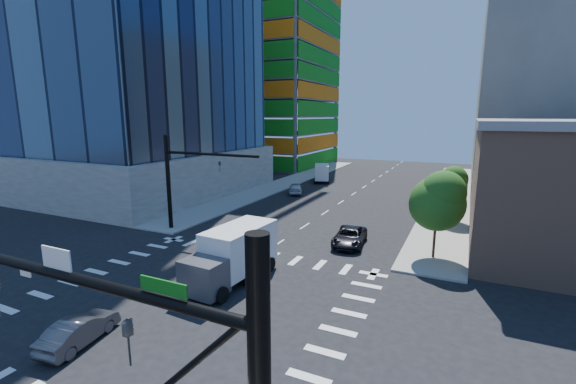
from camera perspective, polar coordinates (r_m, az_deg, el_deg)
The scene contains 15 objects.
ground at distance 24.45m, azimuth -14.72°, elevation -15.70°, with size 160.00×160.00×0.00m, color black.
road_markings at distance 24.45m, azimuth -14.72°, elevation -15.69°, with size 20.00×20.00×0.01m, color silver.
sidewalk_ne at distance 57.54m, azimuth 22.89°, elevation -0.51°, with size 5.00×60.00×0.15m, color #999691.
sidewalk_nw at distance 63.48m, azimuth -0.21°, elevation 1.42°, with size 5.00×60.00×0.15m, color #999691.
construction_building at distance 89.89m, azimuth -2.97°, elevation 20.01°, with size 25.16×34.50×70.60m.
bg_building_ne at distance 72.65m, azimuth 36.06°, elevation 11.59°, with size 24.00×30.00×28.00m, color slate.
signal_mast_nw at distance 37.50m, azimuth -15.68°, elevation 2.51°, with size 10.20×0.40×9.00m.
tree_south at distance 31.06m, azimuth 21.48°, elevation -1.13°, with size 4.16×4.16×6.82m.
tree_north at distance 42.97m, azimuth 22.96°, elevation 1.07°, with size 3.54×3.52×5.78m.
car_nb_far at distance 33.64m, azimuth 9.12°, elevation -6.53°, with size 2.44×5.30×1.47m, color black.
car_sb_near at distance 35.28m, azimuth -9.61°, elevation -5.84°, with size 1.84×4.52×1.31m, color silver.
car_sb_mid at distance 54.55m, azimuth 1.15°, elevation 0.55°, with size 1.86×4.63×1.58m, color silver.
car_sb_cross at distance 22.32m, azimuth -28.52°, elevation -17.56°, with size 1.44×4.14×1.36m, color #47464B.
box_truck_near at distance 26.04m, azimuth -8.57°, elevation -9.91°, with size 3.33×7.00×3.58m.
box_truck_far at distance 64.95m, azimuth 5.02°, elevation 2.71°, with size 4.20×6.11×2.95m.
Camera 1 is at (14.37, -16.47, 10.94)m, focal length 24.00 mm.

